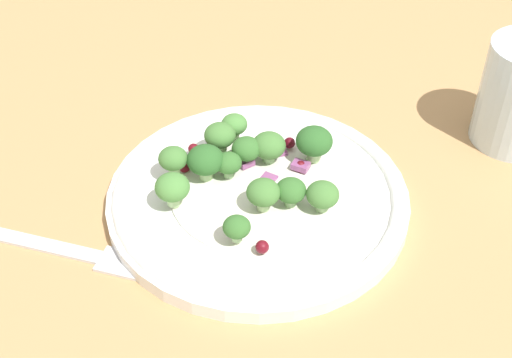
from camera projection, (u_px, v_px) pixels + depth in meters
ground_plane at (272, 227)px, 55.17cm from camera, size 180.00×180.00×2.00cm
plate at (256, 197)px, 55.06cm from camera, size 23.52×23.52×1.70cm
dressing_pool at (256, 193)px, 54.78cm from camera, size 13.64×13.64×0.20cm
broccoli_floret_0 at (269, 146)px, 56.58cm from camera, size 2.71×2.71×2.74cm
broccoli_floret_1 at (323, 195)px, 52.28cm from camera, size 2.48×2.48×2.51cm
broccoli_floret_2 at (314, 142)px, 56.35cm from camera, size 2.98×2.98×3.02cm
broccoli_floret_3 at (234, 125)px, 58.20cm from camera, size 2.18×2.18×2.21cm
broccoli_floret_4 at (246, 149)px, 56.23cm from camera, size 2.39×2.39×2.42cm
broccoli_floret_5 at (215, 138)px, 56.75cm from camera, size 2.57×2.57×2.60cm
broccoli_floret_6 at (291, 191)px, 52.71cm from camera, size 2.33×2.33×2.36cm
broccoli_floret_7 at (172, 188)px, 52.32cm from camera, size 2.63×2.63×2.66cm
broccoli_floret_8 at (237, 228)px, 49.51cm from camera, size 2.01×2.01×2.03cm
broccoli_floret_9 at (173, 159)px, 54.75cm from camera, size 2.31×2.31×2.34cm
broccoli_floret_10 at (205, 161)px, 54.84cm from camera, size 2.93×2.93×2.96cm
broccoli_floret_11 at (228, 164)px, 55.11cm from camera, size 2.11×2.11×2.13cm
broccoli_floret_12 at (266, 196)px, 51.95cm from camera, size 2.54×2.54×2.57cm
cranberry_0 at (276, 139)px, 58.62cm from camera, size 0.89×0.89×0.89cm
cranberry_1 at (239, 225)px, 50.74cm from camera, size 0.94×0.94×0.94cm
cranberry_2 at (290, 143)px, 58.36cm from camera, size 0.94×0.94×0.94cm
cranberry_3 at (301, 166)px, 56.46cm from camera, size 0.81×0.81×0.81cm
cranberry_4 at (194, 149)px, 57.48cm from camera, size 0.91×0.91×0.91cm
cranberry_5 at (262, 247)px, 49.35cm from camera, size 0.97×0.97×0.97cm
cranberry_6 at (185, 167)px, 56.47cm from camera, size 0.92×0.92×0.92cm
onion_bit_0 at (269, 178)px, 55.91cm from camera, size 1.46×1.32×0.36cm
onion_bit_1 at (246, 162)px, 56.91cm from camera, size 1.07×1.21×0.54cm
onion_bit_2 at (280, 152)px, 58.34cm from camera, size 1.38×1.29×0.39cm
onion_bit_3 at (301, 166)px, 56.39cm from camera, size 1.69×1.56×0.49cm
fork at (45, 244)px, 52.07cm from camera, size 15.54×13.17×0.50cm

